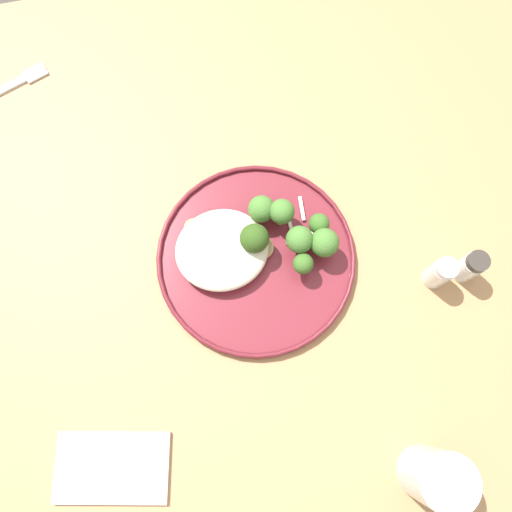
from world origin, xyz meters
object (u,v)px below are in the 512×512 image
object	(u,v)px
seared_scallop_left_edge	(236,256)
broccoli_floret_beside_noodles	(300,240)
seared_scallop_tiny_bay	(212,253)
broccoli_floret_right_tilted	(324,243)
salt_shaker	(440,273)
seared_scallop_front_small	(228,239)
dinner_plate	(256,258)
seared_scallop_center_golden	(262,248)
broccoli_floret_front_edge	(303,264)
broccoli_floret_near_rim	(261,209)
broccoli_floret_split_head	(282,212)
water_glass	(434,477)
pepper_shaker	(470,267)
seared_scallop_tilted_round	(192,252)
seared_scallop_right_edge	(193,228)
broccoli_floret_center_pile	(319,224)
broccoli_floret_rear_charred	(254,238)
folded_napkin	(112,467)

from	to	relation	value
seared_scallop_left_edge	broccoli_floret_beside_noodles	bearing A→B (deg)	-2.51
seared_scallop_tiny_bay	broccoli_floret_right_tilted	size ratio (longest dim) A/B	0.51
salt_shaker	seared_scallop_front_small	bearing A→B (deg)	157.90
dinner_plate	seared_scallop_center_golden	xyz separation A→B (m)	(0.01, 0.01, 0.01)
dinner_plate	broccoli_floret_front_edge	bearing A→B (deg)	-27.31
broccoli_floret_near_rim	broccoli_floret_front_edge	xyz separation A→B (m)	(0.04, -0.09, 0.00)
broccoli_floret_split_head	water_glass	distance (m)	0.40
seared_scallop_left_edge	pepper_shaker	distance (m)	0.33
seared_scallop_left_edge	broccoli_floret_beside_noodles	xyz separation A→B (m)	(0.09, -0.00, 0.03)
seared_scallop_tilted_round	salt_shaker	size ratio (longest dim) A/B	0.53
seared_scallop_center_golden	broccoli_floret_right_tilted	bearing A→B (deg)	-12.09
seared_scallop_front_small	seared_scallop_right_edge	distance (m)	0.05
seared_scallop_front_small	seared_scallop_center_golden	bearing A→B (deg)	-27.23
salt_shaker	dinner_plate	bearing A→B (deg)	161.69
broccoli_floret_center_pile	salt_shaker	bearing A→B (deg)	-34.48
seared_scallop_front_small	seared_scallop_left_edge	world-z (taller)	seared_scallop_front_small
broccoli_floret_split_head	broccoli_floret_rear_charred	size ratio (longest dim) A/B	0.90
seared_scallop_center_golden	broccoli_floret_split_head	size ratio (longest dim) A/B	0.53
pepper_shaker	seared_scallop_left_edge	bearing A→B (deg)	164.68
broccoli_floret_center_pile	seared_scallop_front_small	bearing A→B (deg)	175.19
broccoli_floret_right_tilted	seared_scallop_tilted_round	bearing A→B (deg)	169.44
seared_scallop_front_small	seared_scallop_tilted_round	xyz separation A→B (m)	(-0.05, -0.01, -0.00)
seared_scallop_center_golden	broccoli_floret_beside_noodles	bearing A→B (deg)	-8.16
broccoli_floret_split_head	broccoli_floret_rear_charred	bearing A→B (deg)	-145.66
dinner_plate	broccoli_floret_center_pile	world-z (taller)	broccoli_floret_center_pile
broccoli_floret_rear_charred	broccoli_floret_front_edge	xyz separation A→B (m)	(0.06, -0.05, -0.01)
seared_scallop_left_edge	broccoli_floret_beside_noodles	distance (m)	0.10
broccoli_floret_beside_noodles	water_glass	size ratio (longest dim) A/B	0.58
seared_scallop_center_golden	broccoli_floret_center_pile	world-z (taller)	broccoli_floret_center_pile
dinner_plate	broccoli_floret_split_head	xyz separation A→B (m)	(0.05, 0.05, 0.04)
seared_scallop_center_golden	broccoli_floret_rear_charred	size ratio (longest dim) A/B	0.47
seared_scallop_tiny_bay	broccoli_floret_beside_noodles	bearing A→B (deg)	-7.41
dinner_plate	broccoli_floret_rear_charred	xyz separation A→B (m)	(0.00, 0.02, 0.04)
seared_scallop_tilted_round	broccoli_floret_near_rim	distance (m)	0.12
broccoli_floret_split_head	salt_shaker	world-z (taller)	salt_shaker
seared_scallop_left_edge	broccoli_floret_rear_charred	bearing A→B (deg)	20.39
seared_scallop_tiny_bay	broccoli_floret_center_pile	world-z (taller)	broccoli_floret_center_pile
dinner_plate	seared_scallop_left_edge	world-z (taller)	seared_scallop_left_edge
seared_scallop_left_edge	broccoli_floret_split_head	xyz separation A→B (m)	(0.08, 0.04, 0.02)
seared_scallop_left_edge	water_glass	xyz separation A→B (m)	(0.18, -0.34, 0.03)
broccoli_floret_beside_noodles	salt_shaker	distance (m)	0.20
dinner_plate	seared_scallop_front_small	distance (m)	0.05
seared_scallop_right_edge	broccoli_floret_center_pile	world-z (taller)	broccoli_floret_center_pile
dinner_plate	broccoli_floret_beside_noodles	size ratio (longest dim) A/B	4.70
broccoli_floret_right_tilted	pepper_shaker	xyz separation A→B (m)	(0.19, -0.07, -0.01)
seared_scallop_right_edge	seared_scallop_tiny_bay	size ratio (longest dim) A/B	0.83
dinner_plate	water_glass	distance (m)	0.37
seared_scallop_front_small	folded_napkin	size ratio (longest dim) A/B	0.21
broccoli_floret_front_edge	seared_scallop_tiny_bay	bearing A→B (deg)	158.02
seared_scallop_left_edge	broccoli_floret_right_tilted	size ratio (longest dim) A/B	0.39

